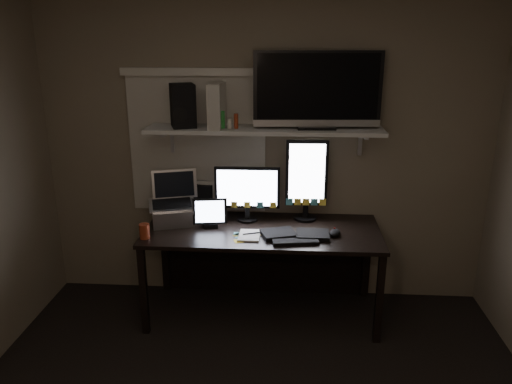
# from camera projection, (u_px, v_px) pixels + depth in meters

# --- Properties ---
(back_wall) EXTENTS (3.60, 0.00, 3.60)m
(back_wall) POSITION_uv_depth(u_px,v_px,m) (265.00, 152.00, 4.02)
(back_wall) COLOR #695E4C
(back_wall) RESTS_ON floor
(window_blinds) EXTENTS (1.10, 0.02, 1.10)m
(window_blinds) POSITION_uv_depth(u_px,v_px,m) (197.00, 145.00, 4.03)
(window_blinds) COLOR beige
(window_blinds) RESTS_ON back_wall
(desk) EXTENTS (1.80, 0.75, 0.73)m
(desk) POSITION_uv_depth(u_px,v_px,m) (263.00, 244.00, 4.00)
(desk) COLOR black
(desk) RESTS_ON floor
(wall_shelf) EXTENTS (1.80, 0.35, 0.03)m
(wall_shelf) POSITION_uv_depth(u_px,v_px,m) (264.00, 130.00, 3.79)
(wall_shelf) COLOR #BABAB5
(wall_shelf) RESTS_ON back_wall
(monitor_landscape) EXTENTS (0.52, 0.06, 0.45)m
(monitor_landscape) POSITION_uv_depth(u_px,v_px,m) (247.00, 194.00, 3.94)
(monitor_landscape) COLOR black
(monitor_landscape) RESTS_ON desk
(monitor_portrait) EXTENTS (0.33, 0.07, 0.66)m
(monitor_portrait) POSITION_uv_depth(u_px,v_px,m) (306.00, 180.00, 3.94)
(monitor_portrait) COLOR black
(monitor_portrait) RESTS_ON desk
(keyboard) EXTENTS (0.53, 0.27, 0.03)m
(keyboard) POSITION_uv_depth(u_px,v_px,m) (296.00, 234.00, 3.69)
(keyboard) COLOR black
(keyboard) RESTS_ON desk
(mouse) EXTENTS (0.11, 0.14, 0.04)m
(mouse) POSITION_uv_depth(u_px,v_px,m) (335.00, 233.00, 3.71)
(mouse) COLOR black
(mouse) RESTS_ON desk
(notepad) EXTENTS (0.16, 0.22, 0.01)m
(notepad) POSITION_uv_depth(u_px,v_px,m) (249.00, 235.00, 3.69)
(notepad) COLOR silver
(notepad) RESTS_ON desk
(tablet) EXTENTS (0.28, 0.15, 0.23)m
(tablet) POSITION_uv_depth(u_px,v_px,m) (210.00, 213.00, 3.84)
(tablet) COLOR black
(tablet) RESTS_ON desk
(file_sorter) EXTENTS (0.24, 0.14, 0.28)m
(file_sorter) POSITION_uv_depth(u_px,v_px,m) (200.00, 198.00, 4.10)
(file_sorter) COLOR black
(file_sorter) RESTS_ON desk
(laptop) EXTENTS (0.42, 0.38, 0.40)m
(laptop) POSITION_uv_depth(u_px,v_px,m) (172.00, 200.00, 3.88)
(laptop) COLOR #ADAEB2
(laptop) RESTS_ON desk
(cup) EXTENTS (0.09, 0.09, 0.11)m
(cup) POSITION_uv_depth(u_px,v_px,m) (144.00, 231.00, 3.64)
(cup) COLOR maroon
(cup) RESTS_ON desk
(sticky_notes) EXTENTS (0.29, 0.22, 0.00)m
(sticky_notes) POSITION_uv_depth(u_px,v_px,m) (243.00, 236.00, 3.70)
(sticky_notes) COLOR #FFDE45
(sticky_notes) RESTS_ON desk
(tv) EXTENTS (0.95, 0.23, 0.57)m
(tv) POSITION_uv_depth(u_px,v_px,m) (317.00, 90.00, 3.67)
(tv) COLOR black
(tv) RESTS_ON wall_shelf
(game_console) EXTENTS (0.11, 0.29, 0.34)m
(game_console) POSITION_uv_depth(u_px,v_px,m) (217.00, 106.00, 3.73)
(game_console) COLOR beige
(game_console) RESTS_ON wall_shelf
(speaker) EXTENTS (0.24, 0.26, 0.32)m
(speaker) POSITION_uv_depth(u_px,v_px,m) (183.00, 106.00, 3.77)
(speaker) COLOR black
(speaker) RESTS_ON wall_shelf
(bottles) EXTENTS (0.21, 0.08, 0.13)m
(bottles) POSITION_uv_depth(u_px,v_px,m) (223.00, 120.00, 3.72)
(bottles) COLOR #A50F0C
(bottles) RESTS_ON wall_shelf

